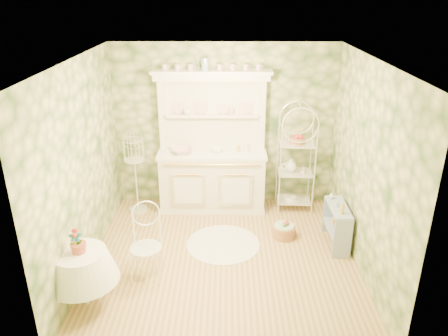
{
  "coord_description": "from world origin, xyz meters",
  "views": [
    {
      "loc": [
        0.04,
        -5.08,
        3.5
      ],
      "look_at": [
        0.0,
        0.5,
        1.15
      ],
      "focal_mm": 35.0,
      "sensor_mm": 36.0,
      "label": 1
    }
  ],
  "objects_px": {
    "side_shelf": "(337,226)",
    "birdcage_stand": "(135,171)",
    "kitchen_dresser": "(212,144)",
    "round_table": "(83,278)",
    "floor_basket": "(284,229)",
    "cafe_chair": "(146,246)",
    "bakers_rack": "(296,162)"
  },
  "relations": [
    {
      "from": "side_shelf",
      "to": "birdcage_stand",
      "type": "relative_size",
      "value": 0.49
    },
    {
      "from": "cafe_chair",
      "to": "floor_basket",
      "type": "distance_m",
      "value": 2.16
    },
    {
      "from": "round_table",
      "to": "cafe_chair",
      "type": "bearing_deg",
      "value": 37.51
    },
    {
      "from": "bakers_rack",
      "to": "cafe_chair",
      "type": "height_order",
      "value": "bakers_rack"
    },
    {
      "from": "side_shelf",
      "to": "bakers_rack",
      "type": "bearing_deg",
      "value": 112.44
    },
    {
      "from": "round_table",
      "to": "floor_basket",
      "type": "bearing_deg",
      "value": 30.8
    },
    {
      "from": "floor_basket",
      "to": "birdcage_stand",
      "type": "bearing_deg",
      "value": 160.68
    },
    {
      "from": "kitchen_dresser",
      "to": "birdcage_stand",
      "type": "bearing_deg",
      "value": -174.28
    },
    {
      "from": "floor_basket",
      "to": "kitchen_dresser",
      "type": "bearing_deg",
      "value": 139.25
    },
    {
      "from": "kitchen_dresser",
      "to": "floor_basket",
      "type": "distance_m",
      "value": 1.77
    },
    {
      "from": "kitchen_dresser",
      "to": "floor_basket",
      "type": "height_order",
      "value": "kitchen_dresser"
    },
    {
      "from": "side_shelf",
      "to": "birdcage_stand",
      "type": "bearing_deg",
      "value": 162.08
    },
    {
      "from": "bakers_rack",
      "to": "round_table",
      "type": "xyz_separation_m",
      "value": [
        -2.79,
        -2.44,
        -0.47
      ]
    },
    {
      "from": "side_shelf",
      "to": "birdcage_stand",
      "type": "distance_m",
      "value": 3.25
    },
    {
      "from": "bakers_rack",
      "to": "side_shelf",
      "type": "bearing_deg",
      "value": -64.72
    },
    {
      "from": "kitchen_dresser",
      "to": "birdcage_stand",
      "type": "distance_m",
      "value": 1.32
    },
    {
      "from": "round_table",
      "to": "cafe_chair",
      "type": "distance_m",
      "value": 0.82
    },
    {
      "from": "bakers_rack",
      "to": "birdcage_stand",
      "type": "height_order",
      "value": "bakers_rack"
    },
    {
      "from": "kitchen_dresser",
      "to": "bakers_rack",
      "type": "bearing_deg",
      "value": -0.5
    },
    {
      "from": "side_shelf",
      "to": "floor_basket",
      "type": "xyz_separation_m",
      "value": [
        -0.72,
        0.19,
        -0.17
      ]
    },
    {
      "from": "side_shelf",
      "to": "round_table",
      "type": "xyz_separation_m",
      "value": [
        -3.24,
        -1.31,
        0.06
      ]
    },
    {
      "from": "kitchen_dresser",
      "to": "round_table",
      "type": "distance_m",
      "value": 2.94
    },
    {
      "from": "kitchen_dresser",
      "to": "side_shelf",
      "type": "height_order",
      "value": "kitchen_dresser"
    },
    {
      "from": "cafe_chair",
      "to": "round_table",
      "type": "bearing_deg",
      "value": -155.62
    },
    {
      "from": "bakers_rack",
      "to": "side_shelf",
      "type": "distance_m",
      "value": 1.33
    },
    {
      "from": "kitchen_dresser",
      "to": "round_table",
      "type": "relative_size",
      "value": 3.19
    },
    {
      "from": "birdcage_stand",
      "to": "round_table",
      "type": "bearing_deg",
      "value": -94.43
    },
    {
      "from": "round_table",
      "to": "cafe_chair",
      "type": "xyz_separation_m",
      "value": [
        0.65,
        0.5,
        0.12
      ]
    },
    {
      "from": "bakers_rack",
      "to": "cafe_chair",
      "type": "relative_size",
      "value": 1.75
    },
    {
      "from": "round_table",
      "to": "floor_basket",
      "type": "height_order",
      "value": "round_table"
    },
    {
      "from": "cafe_chair",
      "to": "birdcage_stand",
      "type": "xyz_separation_m",
      "value": [
        -0.47,
        1.83,
        0.24
      ]
    },
    {
      "from": "side_shelf",
      "to": "cafe_chair",
      "type": "distance_m",
      "value": 2.73
    }
  ]
}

